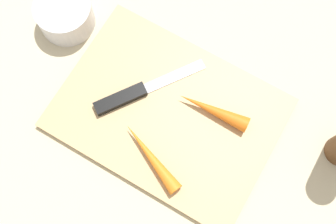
{
  "coord_description": "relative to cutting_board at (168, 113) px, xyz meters",
  "views": [
    {
      "loc": [
        -0.1,
        0.17,
        0.69
      ],
      "look_at": [
        0.0,
        0.0,
        0.01
      ],
      "focal_mm": 44.92,
      "sensor_mm": 36.0,
      "label": 1
    }
  ],
  "objects": [
    {
      "name": "carrot_long",
      "position": [
        -0.02,
        0.08,
        0.02
      ],
      "size": [
        0.13,
        0.07,
        0.02
      ],
      "primitive_type": "cone",
      "rotation": [
        0.0,
        1.57,
        5.89
      ],
      "color": "orange",
      "rests_on": "cutting_board"
    },
    {
      "name": "ground_plane",
      "position": [
        0.0,
        0.0,
        -0.01
      ],
      "size": [
        1.4,
        1.4,
        0.0
      ],
      "primitive_type": "plane",
      "color": "#C6B793"
    },
    {
      "name": "small_bowl",
      "position": [
        0.24,
        -0.06,
        0.02
      ],
      "size": [
        0.1,
        0.1,
        0.05
      ],
      "primitive_type": "cylinder",
      "color": "silver",
      "rests_on": "ground_plane"
    },
    {
      "name": "cutting_board",
      "position": [
        0.0,
        0.0,
        0.0
      ],
      "size": [
        0.36,
        0.26,
        0.01
      ],
      "primitive_type": "cube",
      "color": "tan",
      "rests_on": "ground_plane"
    },
    {
      "name": "knife",
      "position": [
        0.07,
        0.01,
        0.01
      ],
      "size": [
        0.13,
        0.18,
        0.01
      ],
      "rotation": [
        0.0,
        0.0,
        4.1
      ],
      "color": "#B7B7BC",
      "rests_on": "cutting_board"
    },
    {
      "name": "carrot_short",
      "position": [
        -0.06,
        -0.04,
        0.02
      ],
      "size": [
        0.12,
        0.04,
        0.03
      ],
      "primitive_type": "cone",
      "rotation": [
        0.0,
        1.57,
        0.09
      ],
      "color": "orange",
      "rests_on": "cutting_board"
    }
  ]
}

